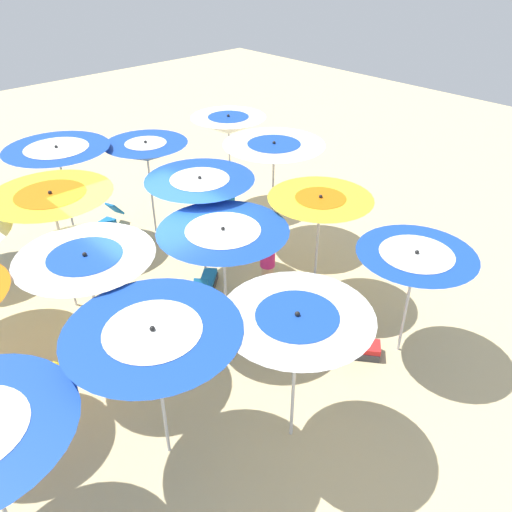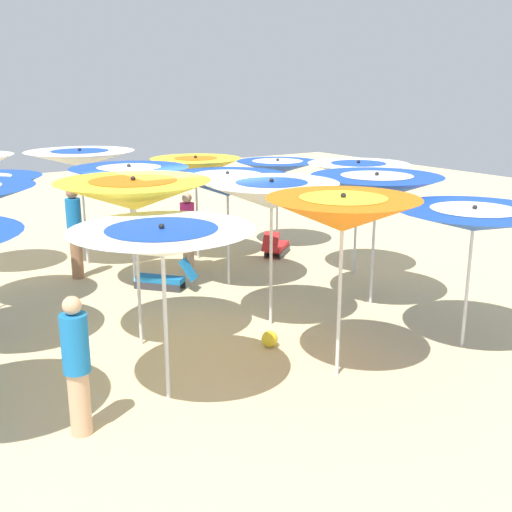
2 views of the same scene
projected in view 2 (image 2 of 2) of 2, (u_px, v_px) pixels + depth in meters
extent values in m
cube|color=beige|center=(186.00, 307.00, 11.08)|extent=(37.88, 37.88, 0.04)
cylinder|color=silver|center=(277.00, 207.00, 14.95)|extent=(0.05, 0.05, 1.90)
cone|color=#1947B2|center=(278.00, 168.00, 14.70)|extent=(1.95, 1.95, 0.31)
cone|color=white|center=(278.00, 165.00, 14.68)|extent=(1.20, 1.20, 0.19)
sphere|color=black|center=(278.00, 160.00, 14.65)|extent=(0.07, 0.07, 0.07)
cylinder|color=silver|center=(197.00, 214.00, 13.85)|extent=(0.05, 0.05, 2.03)
cone|color=yellow|center=(196.00, 168.00, 13.58)|extent=(1.98, 1.98, 0.44)
cone|color=orange|center=(196.00, 163.00, 13.55)|extent=(0.95, 0.95, 0.21)
sphere|color=black|center=(196.00, 157.00, 13.51)|extent=(0.07, 0.07, 0.07)
cylinder|color=silver|center=(84.00, 212.00, 13.38)|extent=(0.05, 0.05, 2.29)
cone|color=white|center=(80.00, 159.00, 13.08)|extent=(2.27, 2.27, 0.33)
cone|color=#1947B2|center=(80.00, 155.00, 13.06)|extent=(1.19, 1.19, 0.17)
sphere|color=black|center=(80.00, 150.00, 13.03)|extent=(0.07, 0.07, 0.07)
cylinder|color=silver|center=(356.00, 223.00, 12.69)|extent=(0.05, 0.05, 2.13)
cone|color=white|center=(358.00, 171.00, 12.41)|extent=(2.02, 2.02, 0.32)
cone|color=#1947B2|center=(358.00, 167.00, 12.39)|extent=(1.09, 1.09, 0.17)
sphere|color=black|center=(358.00, 162.00, 12.36)|extent=(0.07, 0.07, 0.07)
cylinder|color=silver|center=(228.00, 236.00, 12.03)|extent=(0.05, 0.05, 1.96)
cone|color=#1947B2|center=(228.00, 185.00, 11.77)|extent=(2.26, 2.26, 0.42)
cone|color=white|center=(228.00, 180.00, 11.75)|extent=(1.29, 1.29, 0.24)
sphere|color=black|center=(227.00, 173.00, 11.71)|extent=(0.07, 0.07, 0.07)
cylinder|color=silver|center=(133.00, 234.00, 11.74)|extent=(0.05, 0.05, 2.14)
cone|color=#1947B2|center=(130.00, 177.00, 11.45)|extent=(2.17, 2.17, 0.37)
cone|color=white|center=(129.00, 173.00, 11.43)|extent=(1.17, 1.17, 0.20)
sphere|color=black|center=(129.00, 166.00, 11.40)|extent=(0.07, 0.07, 0.07)
cylinder|color=silver|center=(373.00, 247.00, 10.93)|extent=(0.05, 0.05, 2.09)
cone|color=#1947B2|center=(376.00, 188.00, 10.66)|extent=(2.26, 2.26, 0.42)
cone|color=white|center=(376.00, 182.00, 10.63)|extent=(1.24, 1.24, 0.23)
sphere|color=black|center=(377.00, 174.00, 10.59)|extent=(0.07, 0.07, 0.07)
cylinder|color=silver|center=(271.00, 262.00, 9.94)|extent=(0.05, 0.05, 2.13)
cone|color=white|center=(271.00, 196.00, 9.66)|extent=(2.10, 2.10, 0.42)
cone|color=#1947B2|center=(271.00, 189.00, 9.63)|extent=(1.13, 1.13, 0.22)
sphere|color=black|center=(272.00, 180.00, 9.59)|extent=(0.07, 0.07, 0.07)
cylinder|color=silver|center=(138.00, 272.00, 9.14)|extent=(0.05, 0.05, 2.27)
cone|color=yellow|center=(134.00, 196.00, 8.83)|extent=(2.21, 2.21, 0.42)
cone|color=orange|center=(134.00, 189.00, 8.81)|extent=(1.24, 1.24, 0.24)
sphere|color=black|center=(133.00, 179.00, 8.77)|extent=(0.07, 0.07, 0.07)
cylinder|color=silver|center=(468.00, 285.00, 9.12)|extent=(0.05, 0.05, 1.93)
cone|color=#1947B2|center=(474.00, 220.00, 8.87)|extent=(2.27, 2.27, 0.32)
cone|color=white|center=(474.00, 215.00, 8.85)|extent=(1.24, 1.24, 0.17)
sphere|color=black|center=(475.00, 207.00, 8.82)|extent=(0.07, 0.07, 0.07)
cylinder|color=silver|center=(340.00, 297.00, 8.15)|extent=(0.05, 0.05, 2.20)
cone|color=orange|center=(343.00, 215.00, 7.86)|extent=(1.97, 1.97, 0.43)
cone|color=yellow|center=(343.00, 207.00, 7.83)|extent=(1.11, 1.11, 0.25)
sphere|color=black|center=(343.00, 195.00, 7.79)|extent=(0.07, 0.07, 0.07)
cylinder|color=silver|center=(166.00, 323.00, 7.55)|extent=(0.05, 0.05, 2.00)
cone|color=white|center=(162.00, 243.00, 7.28)|extent=(2.19, 2.19, 0.34)
cone|color=#1947B2|center=(162.00, 237.00, 7.27)|extent=(1.32, 1.32, 0.20)
sphere|color=black|center=(162.00, 226.00, 7.23)|extent=(0.07, 0.07, 0.07)
cube|color=#333338|center=(270.00, 251.00, 14.46)|extent=(0.70, 0.56, 0.14)
cube|color=#333338|center=(284.00, 252.00, 14.35)|extent=(0.70, 0.56, 0.14)
cube|color=red|center=(277.00, 246.00, 14.37)|extent=(0.89, 0.80, 0.10)
cube|color=red|center=(271.00, 242.00, 13.79)|extent=(0.45, 0.46, 0.42)
cube|color=#333338|center=(157.00, 287.00, 11.87)|extent=(0.64, 0.75, 0.14)
cube|color=#333338|center=(163.00, 283.00, 12.13)|extent=(0.64, 0.75, 0.14)
cube|color=#1972B7|center=(160.00, 279.00, 11.97)|extent=(0.83, 0.91, 0.10)
cube|color=#1972B7|center=(188.00, 270.00, 11.75)|extent=(0.40, 0.40, 0.40)
cylinder|color=#D8A87F|center=(80.00, 403.00, 6.92)|extent=(0.24, 0.24, 0.76)
cylinder|color=#1972BF|center=(75.00, 343.00, 6.73)|extent=(0.30, 0.30, 0.66)
sphere|color=#D8A87F|center=(72.00, 305.00, 6.62)|extent=(0.21, 0.21, 0.21)
cylinder|color=#D8A87F|center=(188.00, 253.00, 13.09)|extent=(0.24, 0.24, 0.77)
cylinder|color=#D82672|center=(187.00, 219.00, 12.90)|extent=(0.30, 0.30, 0.67)
sphere|color=#D8A87F|center=(187.00, 198.00, 12.78)|extent=(0.21, 0.21, 0.21)
cylinder|color=#A3704C|center=(77.00, 257.00, 12.56)|extent=(0.24, 0.24, 0.87)
cylinder|color=#1972BF|center=(74.00, 218.00, 12.34)|extent=(0.30, 0.30, 0.76)
sphere|color=#A3704C|center=(72.00, 193.00, 12.21)|extent=(0.24, 0.24, 0.24)
sphere|color=yellow|center=(270.00, 339.00, 9.31)|extent=(0.25, 0.25, 0.25)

